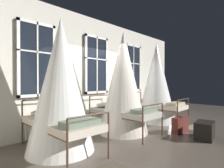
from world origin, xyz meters
TOP-DOWN VIEW (x-y plane):
  - ground at (0.00, 0.00)m, footprint 16.64×16.64m
  - back_wall_with_windows at (0.00, 1.27)m, footprint 9.32×0.10m
  - window_bank at (0.00, 1.15)m, footprint 4.87×0.10m
  - cot_first at (-1.95, 0.08)m, footprint 1.39×2.01m
  - cot_second at (0.01, 0.03)m, footprint 1.39×2.01m
  - cot_third at (1.91, 0.09)m, footprint 1.39×1.99m
  - rug_third at (1.96, -1.31)m, footprint 0.80×0.56m
  - suitcase_dark at (1.07, -1.16)m, footprint 0.58×0.28m
  - travel_trunk at (0.98, -1.83)m, footprint 0.69×0.48m

SIDE VIEW (x-z plane):
  - ground at x=0.00m, z-range 0.00..0.00m
  - rug_third at x=1.96m, z-range 0.00..0.01m
  - travel_trunk at x=0.98m, z-range 0.00..0.43m
  - suitcase_dark at x=1.07m, z-range -0.01..0.46m
  - window_bank at x=0.00m, z-range -0.27..2.57m
  - cot_first at x=-1.95m, z-range -0.04..2.72m
  - cot_third at x=1.91m, z-range -0.04..2.80m
  - cot_second at x=0.01m, z-range -0.05..2.81m
  - back_wall_with_windows at x=0.00m, z-range 0.00..3.48m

